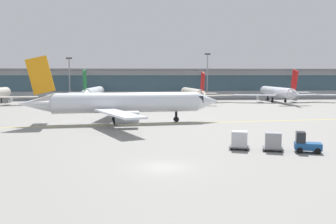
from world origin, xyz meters
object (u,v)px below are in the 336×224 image
(cargo_dolly_trailing, at_px, (240,140))
(apron_light_mast_2, at_px, (207,74))
(cargo_dolly_lead, at_px, (273,141))
(gate_airplane_3, at_px, (193,93))
(apron_light_mast_1, at_px, (69,77))
(gate_airplane_4, at_px, (277,92))
(gate_airplane_2, at_px, (93,93))
(baggage_tug, at_px, (306,144))
(taxiing_regional_jet, at_px, (124,103))

(cargo_dolly_trailing, relative_size, apron_light_mast_2, 0.17)
(cargo_dolly_lead, height_order, cargo_dolly_trailing, same)
(gate_airplane_3, distance_m, apron_light_mast_1, 38.62)
(gate_airplane_3, relative_size, apron_light_mast_2, 1.80)
(gate_airplane_4, xyz_separation_m, cargo_dolly_lead, (-25.66, -65.73, -1.71))
(cargo_dolly_trailing, distance_m, apron_light_mast_1, 84.81)
(apron_light_mast_2, bearing_deg, gate_airplane_4, -39.01)
(gate_airplane_2, xyz_separation_m, gate_airplane_4, (51.50, -2.35, 0.00))
(gate_airplane_3, bearing_deg, gate_airplane_4, -96.68)
(cargo_dolly_trailing, bearing_deg, gate_airplane_4, 84.22)
(apron_light_mast_2, bearing_deg, baggage_tug, -93.72)
(baggage_tug, bearing_deg, gate_airplane_4, 89.58)
(gate_airplane_2, distance_m, apron_light_mast_2, 36.45)
(taxiing_regional_jet, xyz_separation_m, apron_light_mast_2, (24.32, 56.18, 4.63))
(gate_airplane_2, relative_size, gate_airplane_3, 1.07)
(gate_airplane_3, bearing_deg, gate_airplane_2, 80.84)
(gate_airplane_3, relative_size, baggage_tug, 8.91)
(baggage_tug, bearing_deg, taxiing_regional_jet, 146.06)
(gate_airplane_4, distance_m, apron_light_mast_1, 61.72)
(taxiing_regional_jet, relative_size, apron_light_mast_2, 2.27)
(gate_airplane_4, xyz_separation_m, cargo_dolly_trailing, (-28.91, -64.65, -1.71))
(cargo_dolly_lead, height_order, apron_light_mast_1, apron_light_mast_1)
(gate_airplane_3, distance_m, cargo_dolly_lead, 66.30)
(baggage_tug, bearing_deg, apron_light_mast_2, 104.59)
(baggage_tug, height_order, apron_light_mast_1, apron_light_mast_1)
(cargo_dolly_lead, bearing_deg, apron_light_mast_1, 131.57)
(cargo_dolly_trailing, bearing_deg, taxiing_regional_jet, 137.85)
(gate_airplane_3, height_order, gate_airplane_4, gate_airplane_4)
(gate_airplane_4, distance_m, cargo_dolly_trailing, 70.84)
(baggage_tug, distance_m, cargo_dolly_trailing, 6.63)
(baggage_tug, xyz_separation_m, cargo_dolly_trailing, (-6.29, 2.08, 0.16))
(gate_airplane_3, height_order, cargo_dolly_trailing, gate_airplane_3)
(cargo_dolly_trailing, xyz_separation_m, apron_light_mast_1, (-31.03, 78.70, 6.09))
(gate_airplane_3, relative_size, taxiing_regional_jet, 0.79)
(gate_airplane_2, height_order, apron_light_mast_1, apron_light_mast_1)
(gate_airplane_4, distance_m, baggage_tug, 70.49)
(baggage_tug, bearing_deg, gate_airplane_3, 109.53)
(gate_airplane_2, relative_size, taxiing_regional_jet, 0.85)
(cargo_dolly_lead, height_order, apron_light_mast_2, apron_light_mast_2)
(taxiing_regional_jet, xyz_separation_m, baggage_tug, (19.06, -24.62, -2.35))
(gate_airplane_3, xyz_separation_m, taxiing_regional_jet, (-17.64, -42.65, 0.66))
(taxiing_regional_jet, distance_m, cargo_dolly_trailing, 26.00)
(gate_airplane_2, xyz_separation_m, cargo_dolly_trailing, (22.59, -67.00, -1.71))
(gate_airplane_3, xyz_separation_m, baggage_tug, (1.42, -67.27, -1.68))
(baggage_tug, relative_size, cargo_dolly_trailing, 1.16)
(taxiing_regional_jet, xyz_separation_m, cargo_dolly_trailing, (12.77, -22.54, -2.18))
(gate_airplane_2, distance_m, cargo_dolly_lead, 72.83)
(gate_airplane_4, height_order, apron_light_mast_1, apron_light_mast_1)
(apron_light_mast_1, bearing_deg, cargo_dolly_trailing, -68.48)
(gate_airplane_2, relative_size, cargo_dolly_lead, 11.15)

